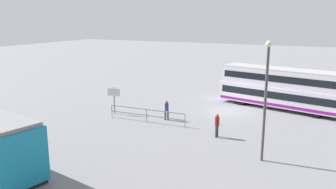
% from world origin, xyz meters
% --- Properties ---
extents(ground_plane, '(160.00, 160.00, 0.00)m').
position_xyz_m(ground_plane, '(0.00, 0.00, 0.00)').
color(ground_plane, gray).
extents(double_decker_bus, '(12.14, 5.18, 3.73)m').
position_xyz_m(double_decker_bus, '(-4.24, -2.91, 1.92)').
color(double_decker_bus, silver).
rests_on(double_decker_bus, ground).
extents(pedestrian_near_railing, '(0.43, 0.43, 1.62)m').
position_xyz_m(pedestrian_near_railing, '(3.81, 4.93, 0.93)').
color(pedestrian_near_railing, '#33384C').
rests_on(pedestrian_near_railing, ground).
extents(pedestrian_crossing, '(0.35, 0.36, 1.69)m').
position_xyz_m(pedestrian_crossing, '(-1.22, 7.13, 0.98)').
color(pedestrian_crossing, '#33384C').
rests_on(pedestrian_crossing, ground).
extents(pedestrian_railing, '(6.69, 0.28, 1.08)m').
position_xyz_m(pedestrian_railing, '(4.99, 6.19, 0.73)').
color(pedestrian_railing, gray).
rests_on(pedestrian_railing, ground).
extents(info_sign, '(1.12, 0.27, 2.37)m').
position_xyz_m(info_sign, '(8.73, 5.29, 1.65)').
color(info_sign, slate).
rests_on(info_sign, ground).
extents(street_lamp, '(0.36, 0.36, 7.01)m').
position_xyz_m(street_lamp, '(-4.88, 9.86, 4.09)').
color(street_lamp, '#4C4C51').
rests_on(street_lamp, ground).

